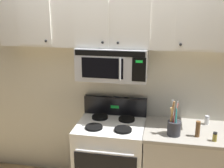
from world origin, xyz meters
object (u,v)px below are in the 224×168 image
Objects in this scene: pepper_mill at (198,129)px; spice_jar at (215,137)px; stove_range at (111,157)px; utensil_crock_charcoal at (174,126)px; salt_shaker at (207,120)px; over_range_microwave at (113,63)px.

pepper_mill is 1.78× the size of spice_jar.
stove_range is 11.92× the size of spice_jar.
utensil_crock_charcoal is 0.50m from salt_shaker.
stove_range reaches higher than spice_jar.
utensil_crock_charcoal is (0.69, -0.14, 0.53)m from stove_range.
utensil_crock_charcoal is 0.40m from spice_jar.
pepper_mill is at bearing -15.11° from over_range_microwave.
over_range_microwave reaches higher than utensil_crock_charcoal.
stove_range is 1.47× the size of over_range_microwave.
over_range_microwave is 0.93m from utensil_crock_charcoal.
stove_range reaches higher than salt_shaker.
stove_range is 1.07m from pepper_mill.
stove_range is at bearing 169.48° from spice_jar.
over_range_microwave reaches higher than stove_range.
pepper_mill is at bearing -112.54° from salt_shaker.
stove_range is 0.88m from utensil_crock_charcoal.
stove_range is 1.18m from salt_shaker.
utensil_crock_charcoal is at bearing -178.21° from pepper_mill.
stove_range is 2.95× the size of utensil_crock_charcoal.
stove_range reaches higher than pepper_mill.
salt_shaker is (1.06, 0.07, -0.63)m from over_range_microwave.
over_range_microwave reaches higher than spice_jar.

